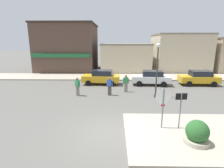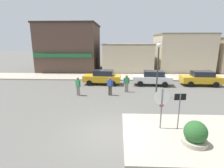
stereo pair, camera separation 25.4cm
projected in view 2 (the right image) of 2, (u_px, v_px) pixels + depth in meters
name	position (u px, v px, depth m)	size (l,w,h in m)	color
ground_plane	(110.00, 133.00, 8.99)	(160.00, 160.00, 0.00)	#5B5954
sidewalk_corner	(188.00, 135.00, 8.60)	(6.40, 4.80, 0.15)	#A89E8C
kerb_far	(116.00, 77.00, 22.88)	(80.00, 4.00, 0.15)	#A89E8C
stop_sign	(162.00, 103.00, 8.87)	(0.82, 0.09, 2.30)	slate
one_way_sign	(179.00, 107.00, 8.86)	(0.60, 0.07, 2.10)	slate
planter	(195.00, 135.00, 7.67)	(1.10, 1.10, 1.23)	#ADA38E
lamp_post	(158.00, 62.00, 13.99)	(0.36, 0.36, 4.54)	#333833
parked_car_nearest	(102.00, 77.00, 19.07)	(4.11, 2.10, 1.56)	gold
parked_car_second	(152.00, 78.00, 18.66)	(4.13, 2.14, 1.56)	white
parked_car_third	(201.00, 78.00, 18.54)	(4.06, 1.99, 1.56)	gold
pedestrian_crossing_near	(127.00, 83.00, 16.09)	(0.56, 0.26, 1.61)	gray
pedestrian_crossing_far	(110.00, 86.00, 15.08)	(0.54, 0.34, 1.61)	#4C473D
pedestrian_kerb_side	(78.00, 86.00, 15.03)	(0.53, 0.36, 1.61)	gray
building_corner_shop	(71.00, 47.00, 28.30)	(8.91, 8.82, 7.31)	brown
building_storefront_left_near	(127.00, 57.00, 27.85)	(7.43, 7.55, 4.27)	beige
building_storefront_left_mid	(182.00, 53.00, 27.27)	(7.90, 6.62, 5.75)	beige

